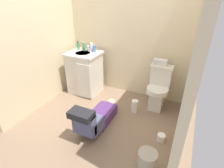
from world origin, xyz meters
TOP-DOWN VIEW (x-y plane):
  - ground_plane at (0.00, 0.00)m, footprint 2.77×2.92m
  - wall_back at (0.00, 1.00)m, footprint 2.43×0.08m
  - wall_left at (-1.18, 0.00)m, footprint 0.08×1.92m
  - wall_right at (1.18, 0.00)m, footprint 0.08×1.92m
  - toilet at (0.73, 0.66)m, footprint 0.36×0.46m
  - vanity_cabinet at (-0.70, 0.59)m, footprint 0.60×0.53m
  - faucet at (-0.70, 0.74)m, footprint 0.02×0.02m
  - person_plumber at (0.03, -0.25)m, footprint 0.39×1.06m
  - tissue_box at (0.68, 0.75)m, footprint 0.22×0.11m
  - soap_dispenser at (-0.89, 0.72)m, footprint 0.06×0.06m
  - bottle_pink at (-0.80, 0.75)m, footprint 0.05×0.05m
  - bottle_green at (-0.74, 0.71)m, footprint 0.05×0.05m
  - bottle_clear at (-0.67, 0.72)m, footprint 0.05×0.05m
  - bottle_white at (-0.60, 0.74)m, footprint 0.06×0.06m
  - bottle_blue at (-0.53, 0.72)m, footprint 0.05×0.05m
  - trash_can at (0.92, -0.66)m, footprint 0.22×0.22m
  - paper_towel_roll at (0.43, 0.34)m, footprint 0.11×0.11m
  - toilet_paper_roll at (0.98, -0.13)m, footprint 0.11×0.11m

SIDE VIEW (x-z plane):
  - ground_plane at x=0.00m, z-range -0.04..0.00m
  - toilet_paper_roll at x=0.98m, z-range 0.00..0.10m
  - paper_towel_roll at x=0.43m, z-range 0.00..0.22m
  - trash_can at x=0.92m, z-range 0.00..0.28m
  - person_plumber at x=0.03m, z-range -0.08..0.44m
  - toilet at x=0.73m, z-range -0.01..0.74m
  - vanity_cabinet at x=-0.70m, z-range 0.01..0.83m
  - tissue_box at x=0.68m, z-range 0.75..0.85m
  - faucet at x=-0.70m, z-range 0.82..0.92m
  - bottle_clear at x=-0.67m, z-range 0.82..0.92m
  - bottle_blue at x=-0.53m, z-range 0.82..0.94m
  - soap_dispenser at x=-0.89m, z-range 0.80..0.97m
  - bottle_green at x=-0.74m, z-range 0.82..0.98m
  - bottle_white at x=-0.60m, z-range 0.82..0.98m
  - bottle_pink at x=-0.80m, z-range 0.82..0.98m
  - wall_back at x=0.00m, z-range 0.00..2.40m
  - wall_left at x=-1.18m, z-range 0.00..2.40m
  - wall_right at x=1.18m, z-range 0.00..2.40m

